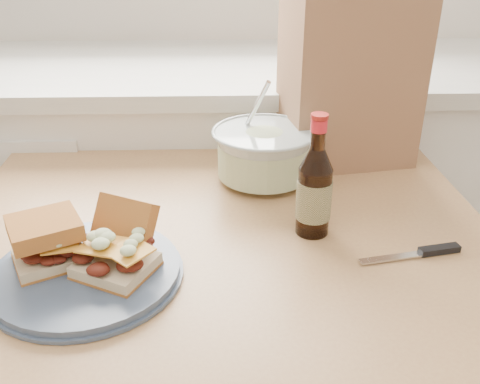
{
  "coord_description": "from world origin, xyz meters",
  "views": [
    {
      "loc": [
        0.12,
        0.22,
        1.29
      ],
      "look_at": [
        0.15,
        1.02,
        0.88
      ],
      "focal_mm": 40.0,
      "sensor_mm": 36.0,
      "label": 1
    }
  ],
  "objects_px": {
    "beer_bottle": "(314,190)",
    "paper_bag": "(349,80)",
    "plate": "(87,273)",
    "coleslaw_bowl": "(264,156)",
    "dining_table": "(223,295)"
  },
  "relations": [
    {
      "from": "beer_bottle",
      "to": "paper_bag",
      "type": "height_order",
      "value": "paper_bag"
    },
    {
      "from": "plate",
      "to": "coleslaw_bowl",
      "type": "xyz_separation_m",
      "value": [
        0.29,
        0.34,
        0.05
      ]
    },
    {
      "from": "dining_table",
      "to": "plate",
      "type": "distance_m",
      "value": 0.26
    },
    {
      "from": "beer_bottle",
      "to": "dining_table",
      "type": "bearing_deg",
      "value": -159.57
    },
    {
      "from": "paper_bag",
      "to": "beer_bottle",
      "type": "bearing_deg",
      "value": -120.03
    },
    {
      "from": "coleslaw_bowl",
      "to": "dining_table",
      "type": "bearing_deg",
      "value": -110.4
    },
    {
      "from": "plate",
      "to": "paper_bag",
      "type": "bearing_deg",
      "value": 42.9
    },
    {
      "from": "plate",
      "to": "coleslaw_bowl",
      "type": "height_order",
      "value": "coleslaw_bowl"
    },
    {
      "from": "dining_table",
      "to": "beer_bottle",
      "type": "xyz_separation_m",
      "value": [
        0.16,
        0.02,
        0.2
      ]
    },
    {
      "from": "coleslaw_bowl",
      "to": "paper_bag",
      "type": "bearing_deg",
      "value": 30.92
    },
    {
      "from": "plate",
      "to": "beer_bottle",
      "type": "height_order",
      "value": "beer_bottle"
    },
    {
      "from": "plate",
      "to": "paper_bag",
      "type": "distance_m",
      "value": 0.68
    },
    {
      "from": "beer_bottle",
      "to": "paper_bag",
      "type": "bearing_deg",
      "value": 81.73
    },
    {
      "from": "dining_table",
      "to": "plate",
      "type": "height_order",
      "value": "plate"
    },
    {
      "from": "coleslaw_bowl",
      "to": "paper_bag",
      "type": "distance_m",
      "value": 0.25
    }
  ]
}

